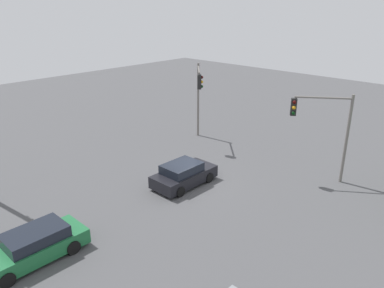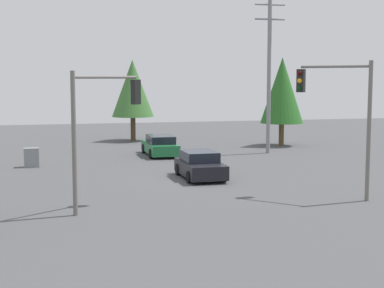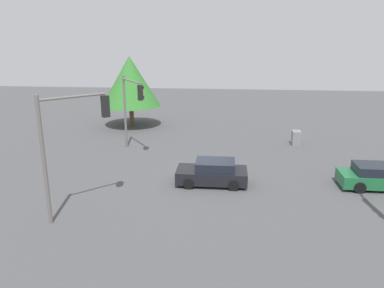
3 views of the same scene
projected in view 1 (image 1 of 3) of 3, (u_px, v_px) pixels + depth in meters
The scene contains 5 objects.
ground_plane at pixel (194, 184), 23.33m from camera, with size 80.00×80.00×0.00m, color #4C4C4F.
sedan_dark at pixel (184, 174), 23.07m from camera, with size 2.06×4.16×1.45m.
sedan_green at pixel (33, 246), 16.31m from camera, with size 2.00×4.70×1.41m.
traffic_signal_main at pixel (324, 123), 22.49m from camera, with size 3.02×2.25×5.63m.
traffic_signal_cross at pixel (199, 91), 29.24m from camera, with size 2.51×2.58×6.10m.
Camera 1 is at (-14.26, 15.28, 10.66)m, focal length 35.00 mm.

